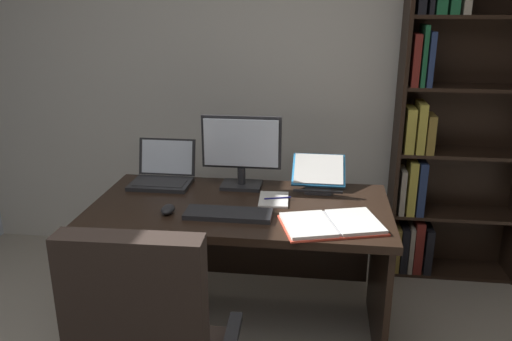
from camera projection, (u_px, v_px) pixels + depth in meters
wall_back at (260, 62)px, 3.38m from camera, size 4.61×0.12×2.69m
desk at (243, 235)px, 2.74m from camera, size 1.51×0.77×0.74m
bookshelf at (447, 123)px, 3.15m from camera, size 0.81×0.28×2.06m
monitor at (241, 153)px, 2.79m from camera, size 0.44×0.16×0.40m
laptop at (163, 175)px, 2.90m from camera, size 0.33×0.29×0.23m
keyboard at (228, 214)px, 2.46m from camera, size 0.42×0.15×0.02m
computer_mouse at (168, 209)px, 2.49m from camera, size 0.06×0.10×0.04m
reading_stand_with_book at (319, 173)px, 2.84m from camera, size 0.29×0.28×0.15m
open_binder at (332, 224)px, 2.35m from camera, size 0.51×0.41×0.02m
notepad at (274, 199)px, 2.66m from camera, size 0.16×0.22×0.01m
pen at (278, 198)px, 2.65m from camera, size 0.14×0.05×0.01m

